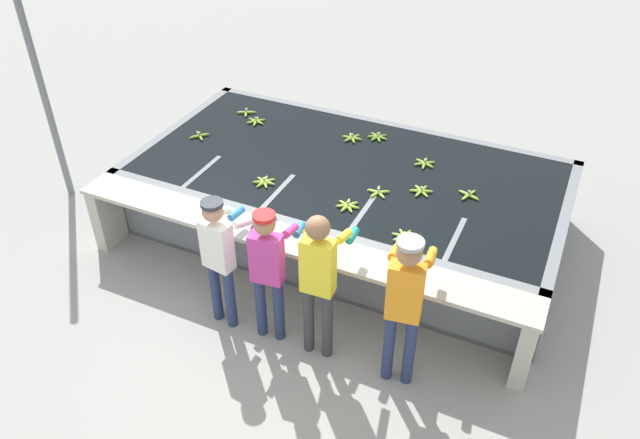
{
  "coord_description": "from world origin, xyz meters",
  "views": [
    {
      "loc": [
        2.49,
        -4.32,
        4.92
      ],
      "look_at": [
        0.0,
        1.0,
        0.62
      ],
      "focal_mm": 35.0,
      "sensor_mm": 36.0,
      "label": 1
    }
  ],
  "objects_px": {
    "worker_2": "(319,274)",
    "banana_bunch_floating_1": "(246,112)",
    "banana_bunch_floating_4": "(256,121)",
    "banana_bunch_floating_5": "(200,136)",
    "banana_bunch_floating_8": "(378,137)",
    "banana_bunch_floating_11": "(469,195)",
    "banana_bunch_floating_3": "(264,182)",
    "worker_3": "(405,298)",
    "banana_bunch_floating_0": "(348,206)",
    "banana_bunch_floating_2": "(425,163)",
    "knife_0": "(260,234)",
    "banana_bunch_floating_7": "(404,237)",
    "banana_bunch_floating_9": "(378,192)",
    "worker_1": "(268,264)",
    "worker_0": "(220,251)",
    "banana_bunch_floating_10": "(352,138)",
    "support_post_left": "(42,88)",
    "banana_bunch_floating_6": "(421,191)"
  },
  "relations": [
    {
      "from": "banana_bunch_floating_0",
      "to": "banana_bunch_floating_3",
      "type": "xyz_separation_m",
      "value": [
        -1.09,
        0.03,
        0.0
      ]
    },
    {
      "from": "banana_bunch_floating_5",
      "to": "banana_bunch_floating_10",
      "type": "bearing_deg",
      "value": 23.5
    },
    {
      "from": "banana_bunch_floating_7",
      "to": "banana_bunch_floating_6",
      "type": "bearing_deg",
      "value": 96.38
    },
    {
      "from": "banana_bunch_floating_6",
      "to": "knife_0",
      "type": "height_order",
      "value": "banana_bunch_floating_6"
    },
    {
      "from": "banana_bunch_floating_6",
      "to": "banana_bunch_floating_8",
      "type": "relative_size",
      "value": 1.01
    },
    {
      "from": "banana_bunch_floating_7",
      "to": "knife_0",
      "type": "relative_size",
      "value": 0.8
    },
    {
      "from": "banana_bunch_floating_5",
      "to": "banana_bunch_floating_8",
      "type": "distance_m",
      "value": 2.38
    },
    {
      "from": "banana_bunch_floating_4",
      "to": "banana_bunch_floating_7",
      "type": "height_order",
      "value": "same"
    },
    {
      "from": "banana_bunch_floating_5",
      "to": "banana_bunch_floating_11",
      "type": "distance_m",
      "value": 3.62
    },
    {
      "from": "banana_bunch_floating_7",
      "to": "banana_bunch_floating_10",
      "type": "height_order",
      "value": "same"
    },
    {
      "from": "worker_2",
      "to": "banana_bunch_floating_1",
      "type": "distance_m",
      "value": 3.79
    },
    {
      "from": "banana_bunch_floating_4",
      "to": "banana_bunch_floating_9",
      "type": "distance_m",
      "value": 2.38
    },
    {
      "from": "banana_bunch_floating_3",
      "to": "worker_3",
      "type": "bearing_deg",
      "value": -31.45
    },
    {
      "from": "worker_1",
      "to": "banana_bunch_floating_11",
      "type": "xyz_separation_m",
      "value": [
        1.47,
        2.11,
        -0.04
      ]
    },
    {
      "from": "banana_bunch_floating_2",
      "to": "banana_bunch_floating_8",
      "type": "height_order",
      "value": "same"
    },
    {
      "from": "support_post_left",
      "to": "worker_3",
      "type": "bearing_deg",
      "value": -12.2
    },
    {
      "from": "banana_bunch_floating_7",
      "to": "support_post_left",
      "type": "distance_m",
      "value": 4.98
    },
    {
      "from": "banana_bunch_floating_10",
      "to": "banana_bunch_floating_11",
      "type": "distance_m",
      "value": 1.88
    },
    {
      "from": "worker_3",
      "to": "banana_bunch_floating_8",
      "type": "bearing_deg",
      "value": 114.95
    },
    {
      "from": "banana_bunch_floating_2",
      "to": "banana_bunch_floating_11",
      "type": "distance_m",
      "value": 0.82
    },
    {
      "from": "support_post_left",
      "to": "banana_bunch_floating_3",
      "type": "bearing_deg",
      "value": 3.87
    },
    {
      "from": "banana_bunch_floating_0",
      "to": "banana_bunch_floating_6",
      "type": "distance_m",
      "value": 0.92
    },
    {
      "from": "banana_bunch_floating_1",
      "to": "banana_bunch_floating_2",
      "type": "relative_size",
      "value": 0.94
    },
    {
      "from": "banana_bunch_floating_1",
      "to": "knife_0",
      "type": "xyz_separation_m",
      "value": [
        1.59,
        -2.4,
        -0.01
      ]
    },
    {
      "from": "banana_bunch_floating_0",
      "to": "banana_bunch_floating_4",
      "type": "distance_m",
      "value": 2.39
    },
    {
      "from": "worker_0",
      "to": "banana_bunch_floating_11",
      "type": "bearing_deg",
      "value": 46.74
    },
    {
      "from": "banana_bunch_floating_8",
      "to": "banana_bunch_floating_9",
      "type": "height_order",
      "value": "same"
    },
    {
      "from": "worker_0",
      "to": "worker_1",
      "type": "height_order",
      "value": "worker_1"
    },
    {
      "from": "banana_bunch_floating_3",
      "to": "knife_0",
      "type": "relative_size",
      "value": 0.8
    },
    {
      "from": "worker_3",
      "to": "banana_bunch_floating_7",
      "type": "bearing_deg",
      "value": 108.56
    },
    {
      "from": "worker_2",
      "to": "support_post_left",
      "type": "xyz_separation_m",
      "value": [
        -4.43,
        1.15,
        0.57
      ]
    },
    {
      "from": "banana_bunch_floating_7",
      "to": "banana_bunch_floating_10",
      "type": "distance_m",
      "value": 2.2
    },
    {
      "from": "worker_2",
      "to": "support_post_left",
      "type": "height_order",
      "value": "support_post_left"
    },
    {
      "from": "worker_2",
      "to": "banana_bunch_floating_4",
      "type": "height_order",
      "value": "worker_2"
    },
    {
      "from": "banana_bunch_floating_3",
      "to": "knife_0",
      "type": "xyz_separation_m",
      "value": [
        0.46,
        -0.9,
        -0.01
      ]
    },
    {
      "from": "banana_bunch_floating_6",
      "to": "banana_bunch_floating_3",
      "type": "bearing_deg",
      "value": -161.01
    },
    {
      "from": "banana_bunch_floating_8",
      "to": "banana_bunch_floating_11",
      "type": "bearing_deg",
      "value": -30.67
    },
    {
      "from": "worker_3",
      "to": "knife_0",
      "type": "distance_m",
      "value": 1.81
    },
    {
      "from": "banana_bunch_floating_4",
      "to": "banana_bunch_floating_7",
      "type": "distance_m",
      "value": 3.18
    },
    {
      "from": "banana_bunch_floating_4",
      "to": "banana_bunch_floating_5",
      "type": "distance_m",
      "value": 0.84
    },
    {
      "from": "knife_0",
      "to": "banana_bunch_floating_10",
      "type": "bearing_deg",
      "value": 88.21
    },
    {
      "from": "worker_0",
      "to": "banana_bunch_floating_2",
      "type": "height_order",
      "value": "worker_0"
    },
    {
      "from": "worker_1",
      "to": "banana_bunch_floating_9",
      "type": "height_order",
      "value": "worker_1"
    },
    {
      "from": "banana_bunch_floating_7",
      "to": "banana_bunch_floating_10",
      "type": "xyz_separation_m",
      "value": [
        -1.33,
        1.75,
        0.0
      ]
    },
    {
      "from": "worker_2",
      "to": "banana_bunch_floating_2",
      "type": "xyz_separation_m",
      "value": [
        0.24,
        2.58,
        -0.13
      ]
    },
    {
      "from": "banana_bunch_floating_0",
      "to": "banana_bunch_floating_1",
      "type": "distance_m",
      "value": 2.71
    },
    {
      "from": "banana_bunch_floating_8",
      "to": "support_post_left",
      "type": "xyz_separation_m",
      "value": [
        -3.9,
        -1.82,
        0.69
      ]
    },
    {
      "from": "worker_1",
      "to": "knife_0",
      "type": "bearing_deg",
      "value": 127.78
    },
    {
      "from": "worker_0",
      "to": "banana_bunch_floating_4",
      "type": "relative_size",
      "value": 5.61
    },
    {
      "from": "banana_bunch_floating_10",
      "to": "knife_0",
      "type": "relative_size",
      "value": 0.8
    }
  ]
}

